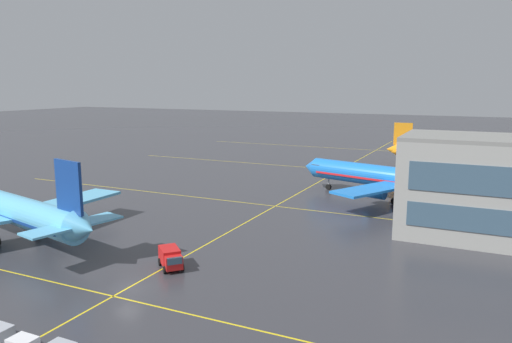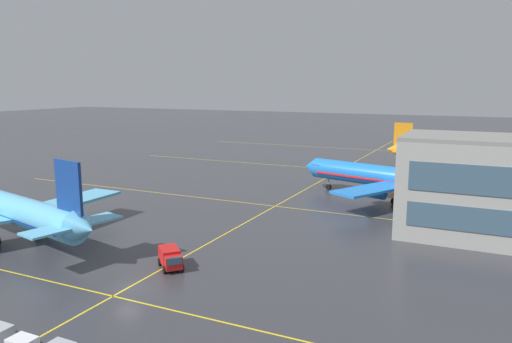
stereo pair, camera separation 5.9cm
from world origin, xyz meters
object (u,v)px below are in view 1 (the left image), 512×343
Objects in this scene: airliner_third_row at (460,154)px; airliner_front_gate at (10,209)px; airliner_second_row at (394,178)px; service_truck_red_van at (171,258)px.

airliner_front_gate is at bearing -121.17° from airliner_third_row.
service_truck_red_van is at bearing -110.48° from airliner_second_row.
airliner_front_gate is at bearing -133.51° from airliner_second_row.
airliner_front_gate reaches higher than service_truck_red_van.
service_truck_red_van is at bearing -106.69° from airliner_third_row.
airliner_front_gate is 59.15m from airliner_second_row.
airliner_front_gate is 1.09× the size of airliner_third_row.
airliner_front_gate reaches higher than airliner_third_row.
airliner_second_row reaches higher than airliner_third_row.
airliner_third_row is at bearing 77.75° from airliner_second_row.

